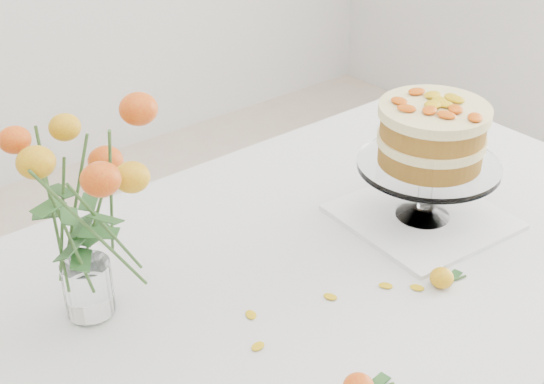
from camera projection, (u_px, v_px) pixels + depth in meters
The scene contains 11 objects.
table at pixel (339, 282), 1.52m from camera, with size 1.43×0.93×0.76m.
napkin at pixel (422, 217), 1.57m from camera, with size 0.31×0.31×0.01m, color white.
cake_stand at pixel (431, 141), 1.48m from camera, with size 0.29×0.29×0.26m.
rose_vase at pixel (73, 190), 1.19m from camera, with size 0.35×0.35×0.42m.
loose_rose_near at pixel (442, 278), 1.37m from camera, with size 0.08×0.04×0.04m.
stray_petal_a at pixel (330, 297), 1.35m from camera, with size 0.03×0.02×0.00m, color gold.
stray_petal_b at pixel (386, 286), 1.37m from camera, with size 0.03×0.02×0.00m, color gold.
stray_petal_c at pixel (417, 288), 1.37m from camera, with size 0.03×0.02×0.00m, color gold.
stray_petal_d at pixel (251, 315), 1.30m from camera, with size 0.03×0.02×0.00m, color gold.
stray_petal_e at pixel (258, 346), 1.24m from camera, with size 0.03×0.02×0.00m, color gold.
stray_petal_f at pixel (471, 213), 1.59m from camera, with size 0.03×0.02×0.00m, color gold.
Camera 1 is at (-0.87, -0.86, 1.60)m, focal length 50.00 mm.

